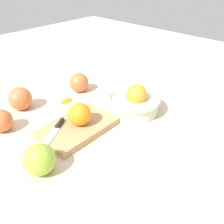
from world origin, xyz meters
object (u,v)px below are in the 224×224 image
(apple_front_left, at_px, (79,83))
(apple_back_right, at_px, (40,160))
(bowl, at_px, (133,102))
(apple_front_right, at_px, (1,121))
(cutting_board, at_px, (77,128))
(orange_on_board, at_px, (79,114))
(knife, at_px, (55,130))
(apple_front_right_2, at_px, (20,99))

(apple_front_left, bearing_deg, apple_back_right, 36.73)
(bowl, bearing_deg, apple_back_right, 2.27)
(apple_back_right, bearing_deg, apple_front_right, -95.25)
(cutting_board, xyz_separation_m, orange_on_board, (-0.01, 0.00, 0.05))
(apple_front_left, relative_size, apple_front_right, 1.06)
(apple_front_left, height_order, apple_front_right, apple_front_left)
(apple_front_left, height_order, apple_back_right, apple_back_right)
(orange_on_board, xyz_separation_m, apple_front_left, (-0.18, -0.21, -0.02))
(apple_front_right, bearing_deg, bowl, 148.26)
(cutting_board, relative_size, orange_on_board, 3.33)
(orange_on_board, xyz_separation_m, knife, (0.08, -0.03, -0.03))
(bowl, xyz_separation_m, apple_front_left, (0.02, -0.26, 0.00))
(orange_on_board, bearing_deg, cutting_board, -16.38)
(bowl, relative_size, orange_on_board, 2.66)
(cutting_board, distance_m, apple_front_right, 0.24)
(apple_front_right_2, distance_m, apple_back_right, 0.35)
(bowl, height_order, knife, bowl)
(orange_on_board, distance_m, apple_front_right, 0.25)
(bowl, distance_m, orange_on_board, 0.21)
(orange_on_board, bearing_deg, apple_front_right_2, -77.30)
(orange_on_board, xyz_separation_m, apple_front_right, (0.17, -0.18, -0.02))
(orange_on_board, height_order, apple_front_right, orange_on_board)
(cutting_board, bearing_deg, orange_on_board, 163.62)
(bowl, height_order, cutting_board, bowl)
(apple_front_right, xyz_separation_m, apple_back_right, (0.02, 0.25, 0.00))
(cutting_board, relative_size, apple_front_right_2, 2.90)
(apple_front_left, relative_size, apple_front_right_2, 0.93)
(cutting_board, distance_m, orange_on_board, 0.05)
(cutting_board, height_order, apple_front_right, apple_front_right)
(apple_front_right_2, bearing_deg, knife, 85.27)
(cutting_board, distance_m, knife, 0.07)
(knife, height_order, apple_front_right, apple_front_right)
(bowl, height_order, apple_front_left, bowl)
(cutting_board, xyz_separation_m, apple_back_right, (0.18, 0.07, 0.03))
(orange_on_board, relative_size, apple_front_left, 0.94)
(apple_front_right, bearing_deg, knife, 121.95)
(bowl, bearing_deg, apple_front_left, -84.75)
(bowl, height_order, apple_front_right_2, bowl)
(orange_on_board, height_order, apple_back_right, orange_on_board)
(apple_front_right, bearing_deg, apple_front_right_2, -145.67)
(knife, bearing_deg, apple_back_right, 39.07)
(cutting_board, height_order, apple_front_right_2, apple_front_right_2)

